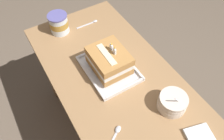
{
  "coord_description": "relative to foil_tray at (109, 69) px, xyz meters",
  "views": [
    {
      "loc": [
        0.58,
        -0.37,
        1.66
      ],
      "look_at": [
        -0.03,
        -0.0,
        0.75
      ],
      "focal_mm": 35.32,
      "sensor_mm": 36.0,
      "label": 1
    }
  ],
  "objects": [
    {
      "name": "birthday_cake",
      "position": [
        -0.0,
        0.0,
        0.07
      ],
      "size": [
        0.21,
        0.17,
        0.15
      ],
      "color": "#B88044",
      "rests_on": "foil_tray"
    },
    {
      "name": "dining_table",
      "position": [
        0.06,
        0.0,
        -0.12
      ],
      "size": [
        1.22,
        0.61,
        0.72
      ],
      "color": "#9E754C",
      "rests_on": "ground_plane"
    },
    {
      "name": "ice_cream_tub",
      "position": [
        -0.42,
        -0.1,
        0.05
      ],
      "size": [
        0.12,
        0.12,
        0.12
      ],
      "color": "white",
      "rests_on": "dining_table"
    },
    {
      "name": "ground_plane",
      "position": [
        0.06,
        0.0,
        -0.72
      ],
      "size": [
        8.0,
        8.0,
        0.0
      ],
      "primitive_type": "plane",
      "color": "#6B5B4C"
    },
    {
      "name": "foil_tray",
      "position": [
        0.0,
        0.0,
        0.0
      ],
      "size": [
        0.32,
        0.24,
        0.02
      ],
      "color": "silver",
      "rests_on": "dining_table"
    },
    {
      "name": "bowl_stack",
      "position": [
        0.34,
        0.14,
        0.03
      ],
      "size": [
        0.14,
        0.14,
        0.12
      ],
      "color": "silver",
      "rests_on": "dining_table"
    },
    {
      "name": "serving_spoon_by_bowls",
      "position": [
        -0.39,
        0.1,
        -0.0
      ],
      "size": [
        0.02,
        0.15,
        0.01
      ],
      "color": "silver",
      "rests_on": "dining_table"
    },
    {
      "name": "napkin_pile",
      "position": [
        0.54,
        0.15,
        0.0
      ],
      "size": [
        0.14,
        0.14,
        0.02
      ],
      "color": "white",
      "rests_on": "dining_table"
    },
    {
      "name": "serving_spoon_near_tray",
      "position": [
        0.32,
        -0.15,
        -0.0
      ],
      "size": [
        0.09,
        0.13,
        0.01
      ],
      "color": "silver",
      "rests_on": "dining_table"
    }
  ]
}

